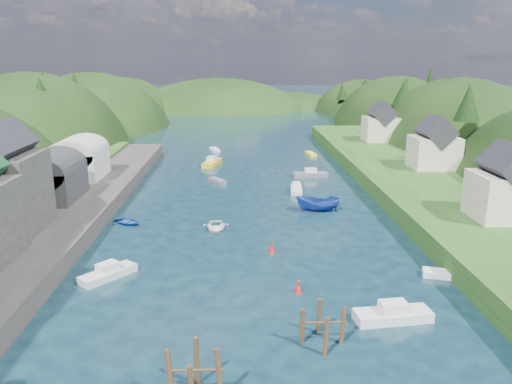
{
  "coord_description": "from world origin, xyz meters",
  "views": [
    {
      "loc": [
        -1.96,
        -29.21,
        19.4
      ],
      "look_at": [
        0.0,
        28.0,
        4.0
      ],
      "focal_mm": 35.0,
      "sensor_mm": 36.0,
      "label": 1
    }
  ],
  "objects_px": {
    "channel_buoy_near": "(298,287)",
    "channel_buoy_far": "(272,248)",
    "piling_cluster_near": "(195,379)",
    "piling_cluster_far": "(322,329)"
  },
  "relations": [
    {
      "from": "channel_buoy_near",
      "to": "channel_buoy_far",
      "type": "xyz_separation_m",
      "value": [
        -1.67,
        9.21,
        0.0
      ]
    },
    {
      "from": "piling_cluster_near",
      "to": "channel_buoy_far",
      "type": "bearing_deg",
      "value": 75.39
    },
    {
      "from": "channel_buoy_near",
      "to": "channel_buoy_far",
      "type": "distance_m",
      "value": 9.36
    },
    {
      "from": "channel_buoy_far",
      "to": "piling_cluster_near",
      "type": "bearing_deg",
      "value": -104.61
    },
    {
      "from": "piling_cluster_far",
      "to": "channel_buoy_far",
      "type": "height_order",
      "value": "piling_cluster_far"
    },
    {
      "from": "piling_cluster_far",
      "to": "channel_buoy_near",
      "type": "xyz_separation_m",
      "value": [
        -0.77,
        7.89,
        -0.61
      ]
    },
    {
      "from": "piling_cluster_far",
      "to": "channel_buoy_far",
      "type": "relative_size",
      "value": 3.1
    },
    {
      "from": "piling_cluster_near",
      "to": "channel_buoy_near",
      "type": "bearing_deg",
      "value": 60.77
    },
    {
      "from": "piling_cluster_near",
      "to": "piling_cluster_far",
      "type": "height_order",
      "value": "piling_cluster_near"
    },
    {
      "from": "channel_buoy_near",
      "to": "channel_buoy_far",
      "type": "height_order",
      "value": "same"
    }
  ]
}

